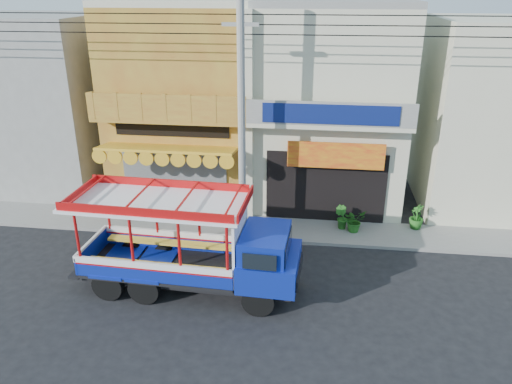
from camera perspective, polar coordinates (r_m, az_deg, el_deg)
ground at (r=15.87m, az=0.27°, el=-10.90°), size 90.00×90.00×0.00m
sidewalk at (r=19.28m, az=1.76°, el=-4.22°), size 30.00×2.00×0.12m
shophouse_left at (r=22.32m, az=-7.50°, el=10.40°), size 6.00×7.50×8.24m
shophouse_right at (r=21.60m, az=8.34°, el=9.94°), size 6.00×6.75×8.24m
party_pilaster at (r=18.78m, az=-0.90°, el=7.93°), size 0.35×0.30×8.00m
filler_building_left at (r=25.11m, az=-23.31°, el=9.41°), size 6.00×6.00×7.60m
filler_building_right at (r=22.92m, az=26.22°, el=7.81°), size 6.00×6.00×7.60m
utility_pole at (r=17.03m, az=-1.18°, el=9.96°), size 28.00×0.26×9.00m
songthaew_truck at (r=15.03m, az=-6.01°, el=-6.27°), size 6.92×2.55×3.19m
green_sign at (r=20.55m, az=-14.13°, el=-1.65°), size 0.68×0.36×1.04m
potted_plant_a at (r=19.15m, az=11.19°, el=-3.21°), size 1.04×1.02×0.88m
potted_plant_b at (r=19.29m, az=9.74°, el=-2.86°), size 0.63×0.61×0.90m
potted_plant_c at (r=19.95m, az=17.90°, el=-2.69°), size 0.59×0.59×0.97m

